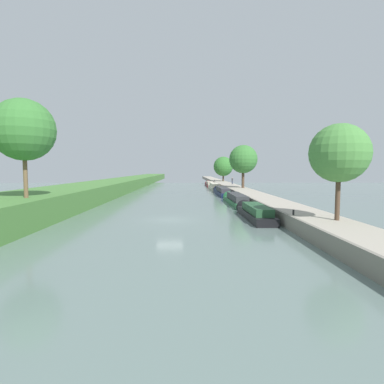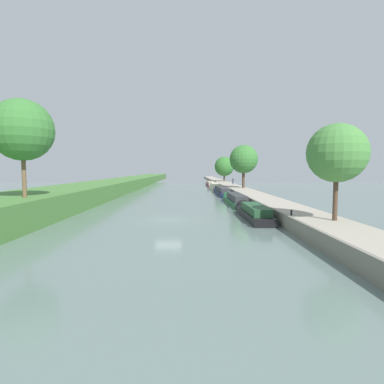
% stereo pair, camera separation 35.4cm
% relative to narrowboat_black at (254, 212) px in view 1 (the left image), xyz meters
% --- Properties ---
extents(ground_plane, '(160.00, 160.00, 0.00)m').
position_rel_narrowboat_black_xyz_m(ground_plane, '(-8.33, -1.26, -0.55)').
color(ground_plane, slate).
extents(left_grassy_bank, '(8.77, 260.00, 2.39)m').
position_rel_narrowboat_black_xyz_m(left_grassy_bank, '(-22.67, -1.26, 0.64)').
color(left_grassy_bank, '#477A38').
rests_on(left_grassy_bank, ground_plane).
extents(right_towpath, '(3.90, 260.00, 1.11)m').
position_rel_narrowboat_black_xyz_m(right_towpath, '(3.58, -1.26, 0.00)').
color(right_towpath, '#A89E8E').
rests_on(right_towpath, ground_plane).
extents(stone_quay, '(0.25, 260.00, 1.16)m').
position_rel_narrowboat_black_xyz_m(stone_quay, '(1.50, -1.26, 0.03)').
color(stone_quay, gray).
rests_on(stone_quay, ground_plane).
extents(narrowboat_black, '(1.96, 10.63, 1.96)m').
position_rel_narrowboat_black_xyz_m(narrowboat_black, '(0.00, 0.00, 0.00)').
color(narrowboat_black, black).
rests_on(narrowboat_black, ground_plane).
extents(narrowboat_green, '(1.99, 13.72, 2.09)m').
position_rel_narrowboat_black_xyz_m(narrowboat_green, '(0.15, 12.56, 0.03)').
color(narrowboat_green, '#1E6033').
rests_on(narrowboat_green, ground_plane).
extents(narrowboat_navy, '(1.92, 15.85, 2.01)m').
position_rel_narrowboat_black_xyz_m(narrowboat_navy, '(0.02, 28.35, 0.04)').
color(narrowboat_navy, '#141E42').
rests_on(narrowboat_navy, ground_plane).
extents(narrowboat_cream, '(2.06, 14.63, 2.07)m').
position_rel_narrowboat_black_xyz_m(narrowboat_cream, '(-0.05, 44.74, 0.03)').
color(narrowboat_cream, beige).
rests_on(narrowboat_cream, ground_plane).
extents(narrowboat_maroon, '(2.06, 13.10, 1.97)m').
position_rel_narrowboat_black_xyz_m(narrowboat_maroon, '(-0.09, 58.62, -0.03)').
color(narrowboat_maroon, maroon).
rests_on(narrowboat_maroon, ground_plane).
extents(tree_rightbank_near, '(4.22, 4.22, 6.98)m').
position_rel_narrowboat_black_xyz_m(tree_rightbank_near, '(4.26, -8.22, 5.41)').
color(tree_rightbank_near, '#4C3828').
rests_on(tree_rightbank_near, right_towpath).
extents(tree_rightbank_midnear, '(5.59, 5.59, 8.49)m').
position_rel_narrowboat_black_xyz_m(tree_rightbank_midnear, '(4.50, 30.52, 6.22)').
color(tree_rightbank_midnear, '#4C3828').
rests_on(tree_rightbank_midnear, right_towpath).
extents(tree_rightbank_midfar, '(6.04, 6.04, 7.59)m').
position_rel_narrowboat_black_xyz_m(tree_rightbank_midfar, '(4.64, 64.78, 5.12)').
color(tree_rightbank_midfar, '#4C3828').
rests_on(tree_rightbank_midfar, right_towpath).
extents(tree_leftbank_downstream, '(5.17, 5.17, 8.31)m').
position_rel_narrowboat_black_xyz_m(tree_leftbank_downstream, '(-20.36, -4.01, 7.55)').
color(tree_leftbank_downstream, brown).
rests_on(tree_leftbank_downstream, left_grassy_bank).
extents(person_walking, '(0.34, 0.34, 1.66)m').
position_rel_narrowboat_black_xyz_m(person_walking, '(4.57, 45.29, 1.43)').
color(person_walking, '#282D42').
rests_on(person_walking, right_towpath).
extents(mooring_bollard_near, '(0.16, 0.16, 0.45)m').
position_rel_narrowboat_black_xyz_m(mooring_bollard_near, '(1.93, -5.77, 0.78)').
color(mooring_bollard_near, black).
rests_on(mooring_bollard_near, right_towpath).
extents(mooring_bollard_far, '(0.16, 0.16, 0.45)m').
position_rel_narrowboat_black_xyz_m(mooring_bollard_far, '(1.93, 64.12, 0.78)').
color(mooring_bollard_far, black).
rests_on(mooring_bollard_far, right_towpath).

